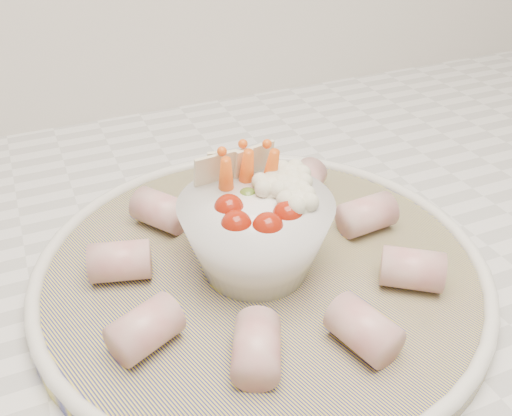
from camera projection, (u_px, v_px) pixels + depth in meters
name	position (u px, v px, depth m)	size (l,w,h in m)	color
serving_platter	(261.00, 268.00, 0.49)	(0.48, 0.48, 0.02)	navy
veggie_bowl	(257.00, 230.00, 0.46)	(0.12, 0.12, 0.10)	white
cured_meat_rolls	(261.00, 249.00, 0.47)	(0.27, 0.29, 0.03)	#B65355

